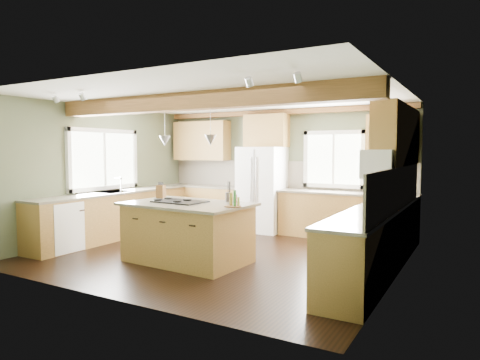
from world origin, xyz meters
The scene contains 37 objects.
floor centered at (0.00, 0.00, 0.00)m, with size 5.60×5.60×0.00m, color black.
ceiling centered at (0.00, 0.00, 2.60)m, with size 5.60×5.60×0.00m, color silver.
wall_back centered at (0.00, 2.50, 1.30)m, with size 5.60×5.60×0.00m, color #4D583E.
wall_left centered at (-2.80, 0.00, 1.30)m, with size 5.00×5.00×0.00m, color #4D583E.
wall_right centered at (2.80, 0.00, 1.30)m, with size 5.00×5.00×0.00m, color #4D583E.
ceiling_beam centered at (0.00, -0.69, 2.47)m, with size 5.55×0.26×0.26m, color #4F3316.
soffit_trim centered at (0.00, 2.40, 2.54)m, with size 5.55×0.20×0.10m, color #4F3316.
backsplash_back centered at (0.00, 2.48, 1.21)m, with size 5.58×0.03×0.58m, color brown.
backsplash_right centered at (2.78, 0.05, 1.21)m, with size 0.03×3.70×0.58m, color brown.
base_cab_back_left centered at (-1.79, 2.20, 0.44)m, with size 2.02×0.60×0.88m, color brown.
counter_back_left centered at (-1.79, 2.20, 0.90)m, with size 2.06×0.64×0.04m, color #4D4538.
base_cab_back_right centered at (1.49, 2.20, 0.44)m, with size 2.62×0.60×0.88m, color brown.
counter_back_right centered at (1.49, 2.20, 0.90)m, with size 2.66×0.64×0.04m, color #4D4538.
base_cab_left centered at (-2.50, 0.05, 0.44)m, with size 0.60×3.70×0.88m, color brown.
counter_left centered at (-2.50, 0.05, 0.90)m, with size 0.64×3.74×0.04m, color #4D4538.
base_cab_right centered at (2.50, 0.05, 0.44)m, with size 0.60×3.70×0.88m, color brown.
counter_right centered at (2.50, 0.05, 0.90)m, with size 0.64×3.74×0.04m, color #4D4538.
upper_cab_back_left centered at (-1.99, 2.33, 1.95)m, with size 1.40×0.35×0.90m, color brown.
upper_cab_over_fridge centered at (-0.30, 2.33, 2.15)m, with size 0.96×0.35×0.70m, color brown.
upper_cab_right centered at (2.62, 0.90, 1.95)m, with size 0.35×2.20×0.90m, color brown.
upper_cab_back_corner centered at (2.30, 2.33, 1.95)m, with size 0.90×0.35×0.90m, color brown.
window_left centered at (-2.78, 0.05, 1.55)m, with size 0.04×1.60×1.05m, color white.
window_back centered at (1.15, 2.48, 1.55)m, with size 1.10×0.04×1.00m, color white.
sink centered at (-2.50, 0.05, 0.91)m, with size 0.50×0.65×0.03m, color #262628.
faucet centered at (-2.32, 0.05, 1.05)m, with size 0.02×0.02×0.28m, color #B2B2B7.
dishwasher centered at (-2.49, -1.25, 0.43)m, with size 0.60×0.60×0.84m, color white.
oven centered at (2.49, -1.25, 0.43)m, with size 0.60×0.72×0.84m, color white.
microwave centered at (2.58, -0.05, 1.55)m, with size 0.40×0.70×0.38m, color white.
pendant_left centered at (-0.63, -0.66, 1.88)m, with size 0.18×0.18×0.16m, color #B2B2B7.
pendant_right centered at (0.28, -0.71, 1.88)m, with size 0.18×0.18×0.16m, color #B2B2B7.
refrigerator centered at (-0.30, 2.12, 0.90)m, with size 0.90×0.74×1.80m, color white.
island centered at (-0.18, -0.69, 0.44)m, with size 1.81×1.11×0.88m, color brown.
island_top centered at (-0.18, -0.69, 0.90)m, with size 1.93×1.23×0.04m, color #4D4538.
cooktop centered at (-0.33, -0.68, 0.93)m, with size 0.78×0.52×0.02m, color black.
knife_block centered at (-0.96, -0.39, 1.03)m, with size 0.13×0.10×0.22m, color brown.
utensil_crock centered at (0.31, -0.26, 0.99)m, with size 0.11×0.11×0.15m, color #403A33.
bottle_tray centered at (0.67, -0.74, 1.03)m, with size 0.25×0.25×0.23m, color brown, non-canonical shape.
Camera 1 is at (3.77, -5.99, 1.73)m, focal length 32.00 mm.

